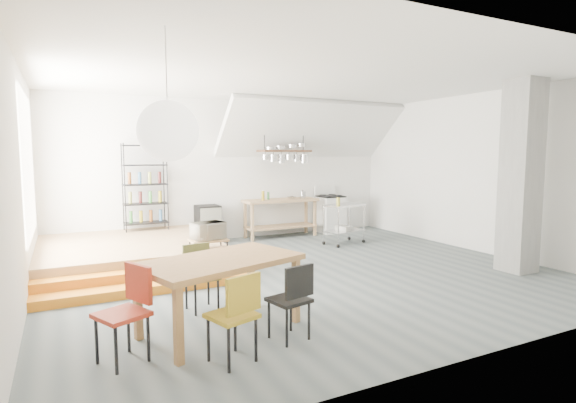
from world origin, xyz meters
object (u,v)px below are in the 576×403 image
rolling_cart (344,218)px  mini_fridge (208,224)px  stove (330,213)px  dining_table (220,266)px

rolling_cart → mini_fridge: (-2.66, 1.45, -0.15)m
stove → dining_table: (-4.51, -4.88, 0.25)m
dining_table → rolling_cart: (3.99, 3.48, -0.16)m
dining_table → mini_fridge: 5.11m
stove → dining_table: stove is taller
stove → rolling_cart: (-0.52, -1.40, 0.09)m
stove → dining_table: 6.65m
dining_table → mini_fridge: mini_fridge is taller
stove → mini_fridge: 3.18m
dining_table → mini_fridge: bearing=57.4°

